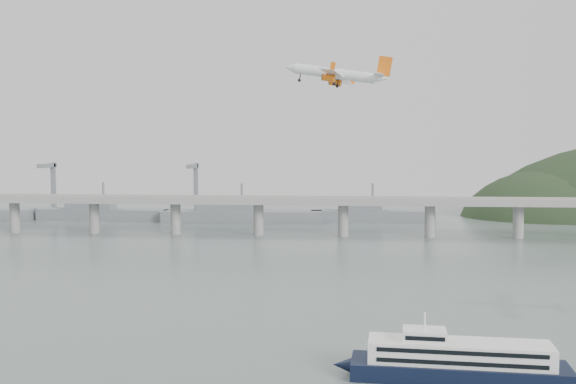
{
  "coord_description": "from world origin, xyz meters",
  "views": [
    {
      "loc": [
        21.28,
        -192.78,
        53.48
      ],
      "look_at": [
        0.0,
        55.0,
        36.0
      ],
      "focal_mm": 42.0,
      "sensor_mm": 36.0,
      "label": 1
    }
  ],
  "objects": [
    {
      "name": "ground",
      "position": [
        0.0,
        0.0,
        0.0
      ],
      "size": [
        900.0,
        900.0,
        0.0
      ],
      "primitive_type": "plane",
      "color": "slate",
      "rests_on": "ground"
    },
    {
      "name": "bridge",
      "position": [
        -1.15,
        200.0,
        17.65
      ],
      "size": [
        800.0,
        22.0,
        23.9
      ],
      "color": "gray",
      "rests_on": "ground"
    },
    {
      "name": "distant_fleet",
      "position": [
        -155.36,
        265.08,
        6.22
      ],
      "size": [
        453.0,
        60.9,
        40.0
      ],
      "color": "slate",
      "rests_on": "ground"
    },
    {
      "name": "ferry",
      "position": [
        47.31,
        -39.79,
        4.13
      ],
      "size": [
        80.73,
        17.73,
        15.22
      ],
      "rotation": [
        0.0,
        0.0,
        -0.07
      ],
      "color": "black",
      "rests_on": "ground"
    },
    {
      "name": "airliner",
      "position": [
        17.86,
        68.16,
        80.46
      ],
      "size": [
        42.21,
        38.73,
        11.52
      ],
      "rotation": [
        0.05,
        -0.15,
        2.94
      ],
      "color": "white",
      "rests_on": "ground"
    }
  ]
}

